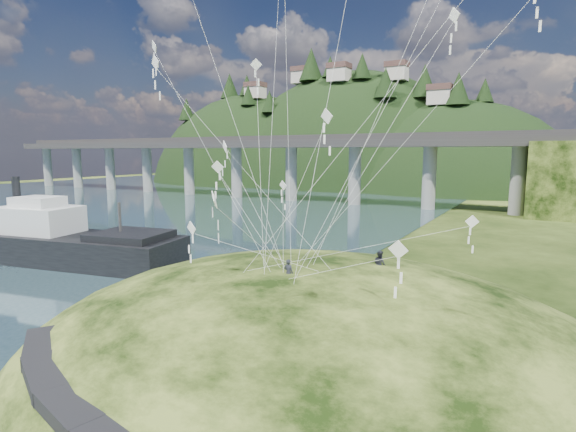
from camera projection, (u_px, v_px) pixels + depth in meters
The scene contains 10 objects.
ground at pixel (184, 334), 27.95m from camera, with size 320.00×320.00×0.00m, color black.
water at pixel (17, 209), 89.24m from camera, with size 240.00×240.00×0.00m, color #2E4B55.
grass_hill at pixel (313, 375), 25.92m from camera, with size 36.00×32.00×13.00m.
footpath at pixel (149, 418), 15.61m from camera, with size 22.29×5.84×0.83m.
bridge at pixel (313, 159), 99.73m from camera, with size 160.00×11.00×15.00m.
far_ridge at pixel (336, 206), 155.32m from camera, with size 153.00×70.00×94.50m.
work_barge at pixel (63, 241), 46.02m from camera, with size 25.71×11.49×8.70m.
wooden_dock at pixel (221, 295), 34.27m from camera, with size 13.24×3.25×0.94m.
kite_flyers at pixel (358, 253), 25.28m from camera, with size 4.19×5.36×1.62m.
kite_swarm at pixel (317, 63), 25.51m from camera, with size 20.56×16.95×21.96m.
Camera 1 is at (18.88, -19.84, 11.29)m, focal length 28.00 mm.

